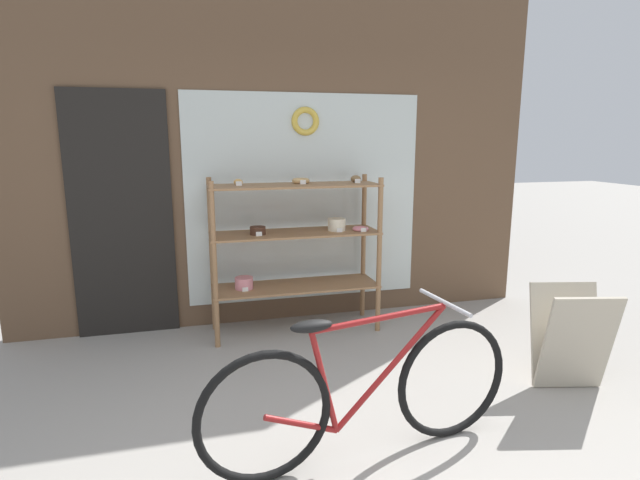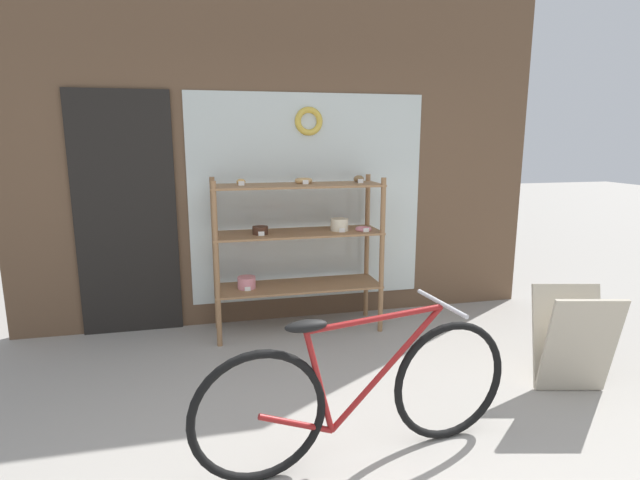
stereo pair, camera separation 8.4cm
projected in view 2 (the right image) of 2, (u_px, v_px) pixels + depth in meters
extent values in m
cube|color=brown|center=(286.00, 142.00, 4.53)|extent=(4.86, 0.08, 3.34)
cube|color=silver|center=(309.00, 199.00, 4.63)|extent=(2.18, 0.02, 1.90)
cube|color=black|center=(126.00, 215.00, 4.28)|extent=(0.84, 0.03, 2.10)
torus|color=gold|center=(309.00, 121.00, 4.48)|extent=(0.26, 0.06, 0.26)
cylinder|color=#8E6642|center=(217.00, 266.00, 4.03)|extent=(0.04, 0.04, 1.37)
cylinder|color=#8E6642|center=(382.00, 257.00, 4.35)|extent=(0.04, 0.04, 1.37)
cylinder|color=#8E6642|center=(215.00, 255.00, 4.42)|extent=(0.04, 0.04, 1.37)
cylinder|color=#8E6642|center=(367.00, 247.00, 4.74)|extent=(0.04, 0.04, 1.37)
cube|color=#8E6642|center=(298.00, 286.00, 4.44)|extent=(1.46, 0.45, 0.02)
cube|color=#8E6642|center=(298.00, 233.00, 4.34)|extent=(1.46, 0.45, 0.02)
cube|color=#8E6642|center=(297.00, 185.00, 4.26)|extent=(1.46, 0.45, 0.02)
torus|color=tan|center=(304.00, 181.00, 4.35)|extent=(0.15, 0.15, 0.05)
cube|color=white|center=(306.00, 182.00, 4.27)|extent=(0.05, 0.00, 0.04)
ellipsoid|color=tan|center=(241.00, 182.00, 4.19)|extent=(0.08, 0.06, 0.05)
cube|color=white|center=(241.00, 183.00, 4.15)|extent=(0.05, 0.00, 0.04)
ellipsoid|color=brown|center=(359.00, 179.00, 4.42)|extent=(0.09, 0.08, 0.06)
cube|color=white|center=(361.00, 181.00, 4.37)|extent=(0.05, 0.00, 0.04)
cylinder|color=#422619|center=(260.00, 230.00, 4.24)|extent=(0.13, 0.13, 0.07)
cube|color=white|center=(261.00, 234.00, 4.17)|extent=(0.05, 0.00, 0.04)
cylinder|color=beige|center=(339.00, 225.00, 4.40)|extent=(0.16, 0.16, 0.11)
cube|color=white|center=(342.00, 230.00, 4.32)|extent=(0.05, 0.00, 0.04)
cylinder|color=pink|center=(247.00, 282.00, 4.34)|extent=(0.16, 0.16, 0.10)
cube|color=white|center=(248.00, 289.00, 4.26)|extent=(0.05, 0.00, 0.04)
torus|color=pink|center=(363.00, 229.00, 4.41)|extent=(0.14, 0.14, 0.03)
cube|color=white|center=(366.00, 230.00, 4.33)|extent=(0.05, 0.00, 0.04)
torus|color=black|center=(259.00, 417.00, 2.46)|extent=(0.70, 0.12, 0.70)
torus|color=black|center=(450.00, 381.00, 2.82)|extent=(0.70, 0.12, 0.70)
cylinder|color=maroon|center=(387.00, 368.00, 2.66)|extent=(0.66, 0.10, 0.63)
cylinder|color=maroon|center=(377.00, 319.00, 2.58)|extent=(0.77, 0.12, 0.07)
cylinder|color=maroon|center=(319.00, 383.00, 2.54)|extent=(0.17, 0.05, 0.58)
cylinder|color=maroon|center=(296.00, 424.00, 2.54)|extent=(0.40, 0.08, 0.19)
ellipsoid|color=black|center=(306.00, 326.00, 2.45)|extent=(0.23, 0.11, 0.06)
cylinder|color=#B2B2B7|center=(441.00, 303.00, 2.70)|extent=(0.07, 0.46, 0.02)
cube|color=#B2A893|center=(580.00, 346.00, 3.27)|extent=(0.50, 0.30, 0.70)
cube|color=#B2A893|center=(567.00, 336.00, 3.45)|extent=(0.50, 0.30, 0.70)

